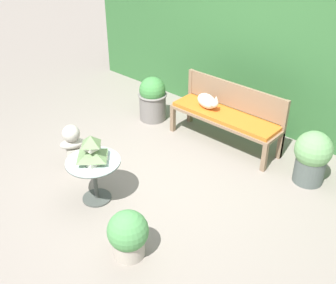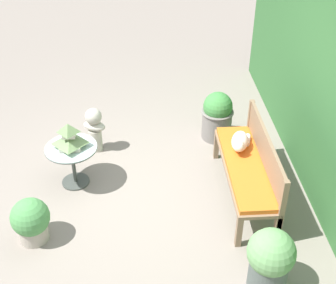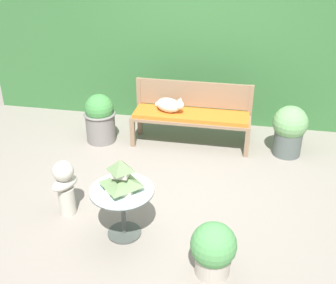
{
  "view_description": "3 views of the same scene",
  "coord_description": "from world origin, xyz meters",
  "px_view_note": "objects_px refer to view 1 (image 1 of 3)",
  "views": [
    {
      "loc": [
        2.79,
        -3.01,
        3.07
      ],
      "look_at": [
        -0.11,
        0.22,
        0.42
      ],
      "focal_mm": 45.0,
      "sensor_mm": 36.0,
      "label": 1
    },
    {
      "loc": [
        4.07,
        0.09,
        3.63
      ],
      "look_at": [
        -0.35,
        0.38,
        0.53
      ],
      "focal_mm": 50.0,
      "sensor_mm": 36.0,
      "label": 2
    },
    {
      "loc": [
        0.69,
        -3.82,
        2.74
      ],
      "look_at": [
        -0.15,
        0.49,
        0.4
      ],
      "focal_mm": 45.0,
      "sensor_mm": 36.0,
      "label": 3
    }
  ],
  "objects_px": {
    "potted_plant_bench_right": "(128,235)",
    "potted_plant_hedge_corner": "(153,98)",
    "garden_bench": "(225,118)",
    "cat": "(208,101)",
    "patio_table": "(94,169)",
    "pagoda_birdhouse": "(92,151)",
    "garden_bust": "(73,145)",
    "potted_plant_bench_left": "(312,156)"
  },
  "relations": [
    {
      "from": "patio_table",
      "to": "potted_plant_bench_left",
      "type": "relative_size",
      "value": 0.9
    },
    {
      "from": "pagoda_birdhouse",
      "to": "potted_plant_hedge_corner",
      "type": "distance_m",
      "value": 2.05
    },
    {
      "from": "garden_bust",
      "to": "potted_plant_bench_right",
      "type": "height_order",
      "value": "garden_bust"
    },
    {
      "from": "patio_table",
      "to": "potted_plant_bench_right",
      "type": "distance_m",
      "value": 0.97
    },
    {
      "from": "garden_bench",
      "to": "pagoda_birdhouse",
      "type": "height_order",
      "value": "pagoda_birdhouse"
    },
    {
      "from": "patio_table",
      "to": "potted_plant_bench_left",
      "type": "distance_m",
      "value": 2.53
    },
    {
      "from": "potted_plant_bench_left",
      "to": "potted_plant_hedge_corner",
      "type": "relative_size",
      "value": 0.99
    },
    {
      "from": "garden_bench",
      "to": "patio_table",
      "type": "height_order",
      "value": "patio_table"
    },
    {
      "from": "pagoda_birdhouse",
      "to": "potted_plant_hedge_corner",
      "type": "relative_size",
      "value": 0.47
    },
    {
      "from": "pagoda_birdhouse",
      "to": "potted_plant_bench_left",
      "type": "height_order",
      "value": "pagoda_birdhouse"
    },
    {
      "from": "garden_bench",
      "to": "potted_plant_bench_left",
      "type": "height_order",
      "value": "potted_plant_bench_left"
    },
    {
      "from": "patio_table",
      "to": "potted_plant_hedge_corner",
      "type": "height_order",
      "value": "potted_plant_hedge_corner"
    },
    {
      "from": "potted_plant_bench_right",
      "to": "cat",
      "type": "bearing_deg",
      "value": 109.68
    },
    {
      "from": "cat",
      "to": "garden_bust",
      "type": "relative_size",
      "value": 0.68
    },
    {
      "from": "garden_bench",
      "to": "cat",
      "type": "relative_size",
      "value": 3.77
    },
    {
      "from": "patio_table",
      "to": "pagoda_birdhouse",
      "type": "distance_m",
      "value": 0.25
    },
    {
      "from": "potted_plant_bench_left",
      "to": "pagoda_birdhouse",
      "type": "bearing_deg",
      "value": -130.34
    },
    {
      "from": "potted_plant_hedge_corner",
      "to": "garden_bench",
      "type": "bearing_deg",
      "value": 5.6
    },
    {
      "from": "potted_plant_bench_right",
      "to": "potted_plant_hedge_corner",
      "type": "height_order",
      "value": "potted_plant_hedge_corner"
    },
    {
      "from": "pagoda_birdhouse",
      "to": "potted_plant_hedge_corner",
      "type": "height_order",
      "value": "pagoda_birdhouse"
    },
    {
      "from": "cat",
      "to": "potted_plant_bench_right",
      "type": "relative_size",
      "value": 0.83
    },
    {
      "from": "garden_bust",
      "to": "potted_plant_hedge_corner",
      "type": "relative_size",
      "value": 0.91
    },
    {
      "from": "potted_plant_bench_right",
      "to": "patio_table",
      "type": "bearing_deg",
      "value": 159.12
    },
    {
      "from": "pagoda_birdhouse",
      "to": "cat",
      "type": "bearing_deg",
      "value": 87.71
    },
    {
      "from": "garden_bench",
      "to": "potted_plant_bench_right",
      "type": "xyz_separation_m",
      "value": [
        0.53,
        -2.3,
        -0.14
      ]
    },
    {
      "from": "patio_table",
      "to": "pagoda_birdhouse",
      "type": "bearing_deg",
      "value": 0.0
    },
    {
      "from": "garden_bench",
      "to": "patio_table",
      "type": "distance_m",
      "value": 1.99
    },
    {
      "from": "cat",
      "to": "patio_table",
      "type": "bearing_deg",
      "value": -76.08
    },
    {
      "from": "pagoda_birdhouse",
      "to": "potted_plant_bench_left",
      "type": "relative_size",
      "value": 0.48
    },
    {
      "from": "pagoda_birdhouse",
      "to": "garden_bust",
      "type": "relative_size",
      "value": 0.52
    },
    {
      "from": "cat",
      "to": "garden_bust",
      "type": "height_order",
      "value": "cat"
    },
    {
      "from": "garden_bust",
      "to": "potted_plant_hedge_corner",
      "type": "bearing_deg",
      "value": 32.35
    },
    {
      "from": "cat",
      "to": "patio_table",
      "type": "xyz_separation_m",
      "value": [
        -0.08,
        -1.94,
        -0.15
      ]
    },
    {
      "from": "garden_bench",
      "to": "garden_bust",
      "type": "relative_size",
      "value": 2.54
    },
    {
      "from": "pagoda_birdhouse",
      "to": "potted_plant_bench_right",
      "type": "xyz_separation_m",
      "value": [
        0.89,
        -0.34,
        -0.4
      ]
    },
    {
      "from": "garden_bench",
      "to": "potted_plant_bench_left",
      "type": "xyz_separation_m",
      "value": [
        1.27,
        -0.02,
        -0.04
      ]
    },
    {
      "from": "cat",
      "to": "pagoda_birdhouse",
      "type": "xyz_separation_m",
      "value": [
        -0.08,
        -1.94,
        0.09
      ]
    },
    {
      "from": "patio_table",
      "to": "pagoda_birdhouse",
      "type": "xyz_separation_m",
      "value": [
        0.0,
        0.0,
        0.25
      ]
    },
    {
      "from": "garden_bench",
      "to": "cat",
      "type": "bearing_deg",
      "value": -177.51
    },
    {
      "from": "pagoda_birdhouse",
      "to": "potted_plant_bench_left",
      "type": "xyz_separation_m",
      "value": [
        1.64,
        1.93,
        -0.3
      ]
    },
    {
      "from": "cat",
      "to": "potted_plant_hedge_corner",
      "type": "relative_size",
      "value": 0.62
    },
    {
      "from": "potted_plant_bench_left",
      "to": "potted_plant_hedge_corner",
      "type": "xyz_separation_m",
      "value": [
        -2.5,
        -0.1,
        -0.01
      ]
    }
  ]
}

